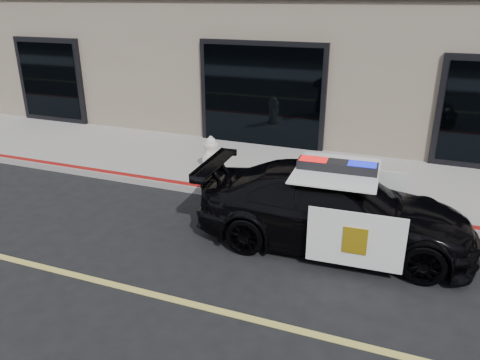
% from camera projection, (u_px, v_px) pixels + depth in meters
% --- Properties ---
extents(ground, '(120.00, 120.00, 0.00)m').
position_uv_depth(ground, '(167.00, 298.00, 6.53)').
color(ground, black).
rests_on(ground, ground).
extents(sidewalk_n, '(60.00, 3.50, 0.15)m').
position_uv_depth(sidewalk_n, '(277.00, 171.00, 11.05)').
color(sidewalk_n, gray).
rests_on(sidewalk_n, ground).
extents(police_car, '(2.32, 4.70, 1.48)m').
position_uv_depth(police_car, '(334.00, 208.00, 7.72)').
color(police_car, black).
rests_on(police_car, ground).
extents(fire_hydrant, '(0.38, 0.53, 0.84)m').
position_uv_depth(fire_hydrant, '(211.00, 155.00, 10.67)').
color(fire_hydrant, white).
rests_on(fire_hydrant, sidewalk_n).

